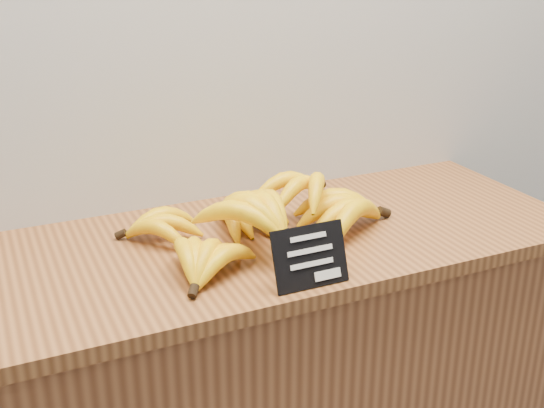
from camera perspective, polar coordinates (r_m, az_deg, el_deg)
The scene contains 3 objects.
counter_top at distance 1.43m, azimuth -0.83°, elevation -3.25°, with size 1.36×0.54×0.03m, color brown.
chalkboard_sign at distance 1.21m, azimuth 3.22°, elevation -4.43°, with size 0.14×0.01×0.11m, color black.
banana_pile at distance 1.38m, azimuth -0.70°, elevation -1.09°, with size 0.57×0.38×0.13m.
Camera 1 is at (-0.32, 1.56, 1.52)m, focal length 45.00 mm.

